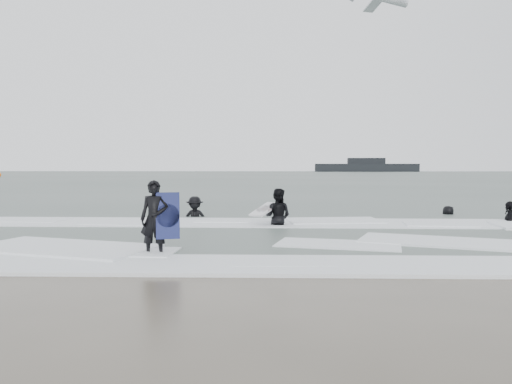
{
  "coord_description": "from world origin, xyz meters",
  "views": [
    {
      "loc": [
        0.64,
        -9.74,
        1.87
      ],
      "look_at": [
        0.0,
        5.0,
        1.1
      ],
      "focal_mm": 35.0,
      "sensor_mm": 36.0,
      "label": 1
    }
  ],
  "objects_px": {
    "surfer_breaker": "(195,218)",
    "surfer_right_near": "(510,222)",
    "surfer_wading": "(278,227)",
    "surfer_right_far": "(448,216)",
    "vessel_horizon": "(366,167)",
    "surfer_centre": "(155,257)"
  },
  "relations": [
    {
      "from": "surfer_breaker",
      "to": "surfer_right_near",
      "type": "height_order",
      "value": "surfer_right_near"
    },
    {
      "from": "surfer_wading",
      "to": "surfer_right_far",
      "type": "xyz_separation_m",
      "value": [
        6.43,
        3.77,
        0.0
      ]
    },
    {
      "from": "surfer_right_near",
      "to": "surfer_right_far",
      "type": "height_order",
      "value": "surfer_right_near"
    },
    {
      "from": "surfer_right_far",
      "to": "vessel_horizon",
      "type": "distance_m",
      "value": 141.83
    },
    {
      "from": "vessel_horizon",
      "to": "surfer_right_near",
      "type": "bearing_deg",
      "value": -98.1
    },
    {
      "from": "surfer_wading",
      "to": "vessel_horizon",
      "type": "distance_m",
      "value": 146.64
    },
    {
      "from": "surfer_centre",
      "to": "surfer_right_near",
      "type": "xyz_separation_m",
      "value": [
        10.23,
        6.67,
        0.0
      ]
    },
    {
      "from": "surfer_right_far",
      "to": "surfer_wading",
      "type": "bearing_deg",
      "value": -1.35
    },
    {
      "from": "surfer_right_near",
      "to": "surfer_centre",
      "type": "bearing_deg",
      "value": -26.97
    },
    {
      "from": "surfer_right_near",
      "to": "vessel_horizon",
      "type": "relative_size",
      "value": 0.06
    },
    {
      "from": "surfer_centre",
      "to": "surfer_wading",
      "type": "xyz_separation_m",
      "value": [
        2.54,
        5.1,
        0.0
      ]
    },
    {
      "from": "surfer_right_near",
      "to": "surfer_right_far",
      "type": "relative_size",
      "value": 1.22
    },
    {
      "from": "surfer_centre",
      "to": "surfer_right_far",
      "type": "relative_size",
      "value": 1.05
    },
    {
      "from": "surfer_centre",
      "to": "surfer_wading",
      "type": "height_order",
      "value": "surfer_wading"
    },
    {
      "from": "surfer_wading",
      "to": "surfer_right_near",
      "type": "relative_size",
      "value": 0.93
    },
    {
      "from": "surfer_right_far",
      "to": "vessel_horizon",
      "type": "relative_size",
      "value": 0.05
    },
    {
      "from": "surfer_wading",
      "to": "surfer_breaker",
      "type": "xyz_separation_m",
      "value": [
        -2.96,
        2.41,
        0.0
      ]
    },
    {
      "from": "surfer_wading",
      "to": "vessel_horizon",
      "type": "relative_size",
      "value": 0.05
    },
    {
      "from": "surfer_breaker",
      "to": "surfer_centre",
      "type": "bearing_deg",
      "value": -90.19
    },
    {
      "from": "surfer_centre",
      "to": "surfer_right_far",
      "type": "distance_m",
      "value": 12.61
    },
    {
      "from": "surfer_right_far",
      "to": "surfer_breaker",
      "type": "bearing_deg",
      "value": -23.53
    },
    {
      "from": "surfer_centre",
      "to": "surfer_right_near",
      "type": "bearing_deg",
      "value": 34.6
    }
  ]
}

